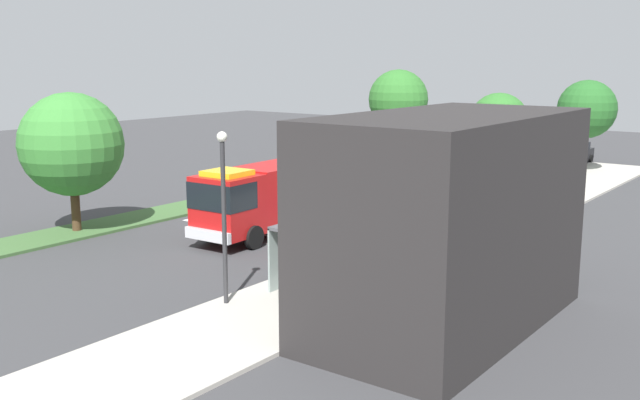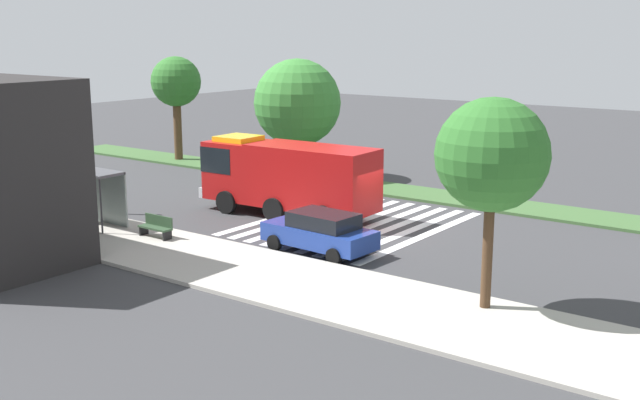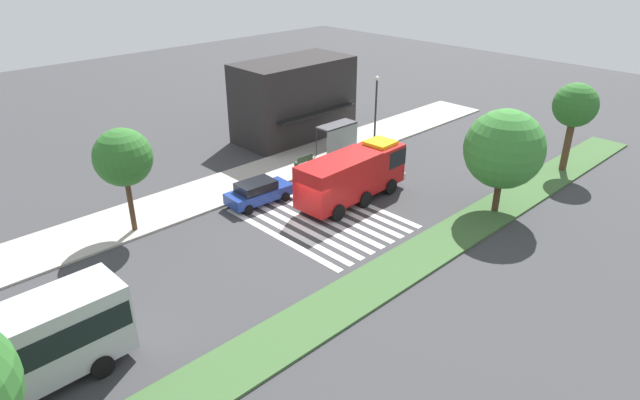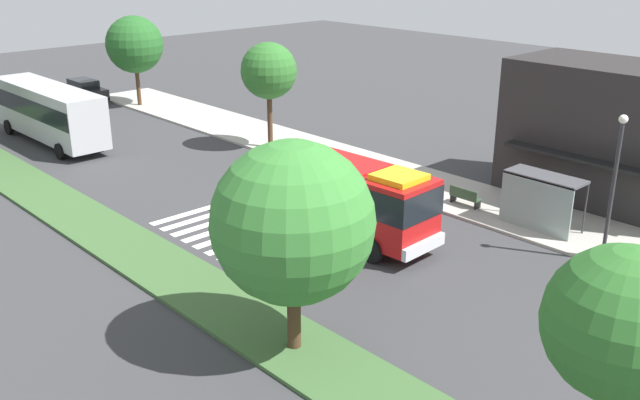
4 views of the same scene
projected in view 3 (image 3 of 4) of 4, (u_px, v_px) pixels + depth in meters
ground_plane at (306, 225)px, 34.87m from camera, size 120.00×120.00×0.00m
sidewalk at (230, 186)px, 40.20m from camera, size 60.00×4.90×0.14m
median_strip at (396, 270)px, 30.10m from camera, size 60.00×3.00×0.14m
crosswalk at (322, 218)px, 35.74m from camera, size 7.65×10.46×0.01m
fire_truck at (355, 173)px, 37.48m from camera, size 8.96×3.17×3.57m
parked_car_mid at (258, 192)px, 37.39m from camera, size 4.69×2.31×1.64m
bus_stop_shelter at (340, 133)px, 45.21m from camera, size 3.50×1.40×2.46m
bench_near_shelter at (304, 160)px, 43.29m from camera, size 1.60×0.50×0.90m
street_lamp at (376, 105)px, 46.11m from camera, size 0.36×0.36×6.02m
storefront_building at (294, 99)px, 48.82m from camera, size 10.62×6.11×6.89m
sidewalk_tree_west at (123, 158)px, 32.04m from camera, size 3.45×3.45×6.52m
median_tree_west at (504, 149)px, 34.65m from camera, size 5.07×5.07×6.85m
median_tree_center at (575, 106)px, 40.65m from camera, size 3.27×3.27×6.78m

